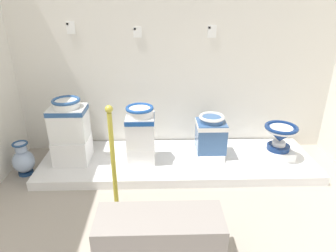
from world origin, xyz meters
The scene contains 16 objects.
wall_back centered at (1.93, 2.92, 1.42)m, with size 4.06×0.06×2.83m, color silver.
display_platform centered at (1.93, 2.40, 0.05)m, with size 3.15×0.94×0.10m, color white.
plinth_block_slender_white centered at (0.73, 2.38, 0.24)m, with size 0.38×0.36×0.28m, color white.
antique_toilet_slender_white centered at (0.73, 2.38, 0.62)m, with size 0.39×0.31×0.47m.
plinth_block_rightmost centered at (1.51, 2.36, 0.20)m, with size 0.31×0.30×0.20m, color white.
antique_toilet_rightmost centered at (1.51, 2.36, 0.54)m, with size 0.31×0.32×0.46m.
plinth_block_broad_patterned centered at (2.31, 2.46, 0.14)m, with size 0.29×0.40×0.07m, color white.
antique_toilet_broad_patterned centered at (2.31, 2.46, 0.40)m, with size 0.34×0.33×0.43m.
plinth_block_leftmost centered at (3.10, 2.37, 0.16)m, with size 0.32×0.28×0.11m, color white.
antique_toilet_leftmost centered at (3.10, 2.37, 0.40)m, with size 0.37×0.37×0.30m.
info_placard_first centered at (0.73, 2.88, 1.53)m, with size 0.09×0.01×0.14m.
info_placard_second centered at (1.48, 2.88, 1.48)m, with size 0.09×0.01×0.12m.
info_placard_third centered at (2.33, 2.88, 1.48)m, with size 0.10×0.01×0.14m.
decorative_vase_spare centered at (0.20, 2.27, 0.18)m, with size 0.24×0.24×0.39m.
stanchion_post_near_left centered at (1.33, 1.53, 0.30)m, with size 0.28×0.28×1.07m.
museum_bench centered at (1.71, 1.03, 0.20)m, with size 0.93×0.36×0.40m, color gray.
Camera 1 is at (1.72, -0.67, 1.84)m, focal length 31.91 mm.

